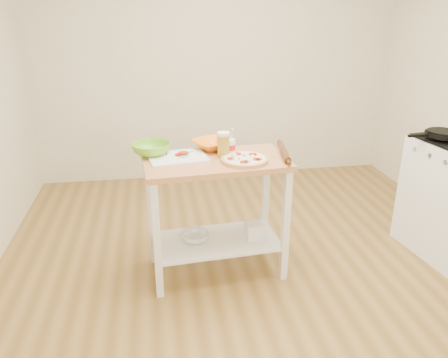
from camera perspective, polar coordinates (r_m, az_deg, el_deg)
room_shell at (r=2.79m, az=5.65°, el=10.29°), size 4.04×4.54×2.74m
prep_island at (r=3.14m, az=-1.05°, el=-1.92°), size 1.04×0.62×0.90m
skillet at (r=3.78m, az=26.63°, el=5.25°), size 0.43×0.27×0.03m
pizza at (r=3.00m, az=2.70°, el=2.59°), size 0.33×0.33×0.05m
cutting_board at (r=3.09m, az=-6.15°, el=2.90°), size 0.44×0.36×0.04m
spatula at (r=3.11m, az=-4.91°, el=3.21°), size 0.10×0.14×0.01m
knife at (r=3.23m, az=-8.56°, el=3.78°), size 0.27×0.07×0.01m
orange_bowl at (r=3.27m, az=-1.53°, el=4.53°), size 0.37×0.37×0.07m
green_bowl at (r=3.17m, az=-9.47°, el=3.88°), size 0.37×0.37×0.09m
beer_pint at (r=3.07m, az=-0.08°, el=4.53°), size 0.09×0.09×0.18m
yogurt_tub at (r=3.14m, az=0.66°, el=4.24°), size 0.09×0.09×0.20m
rolling_pin at (r=3.16m, az=7.81°, el=3.54°), size 0.10×0.41×0.05m
shelf_glass_bowl at (r=3.29m, az=-3.77°, el=-7.55°), size 0.28×0.28×0.07m
shelf_bin at (r=3.32m, az=3.91°, el=-6.70°), size 0.13×0.13×0.12m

